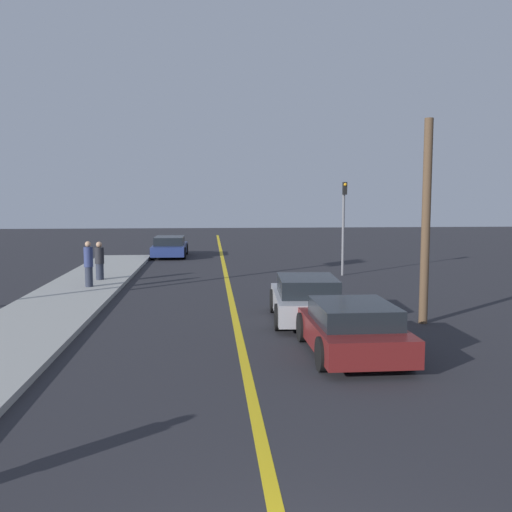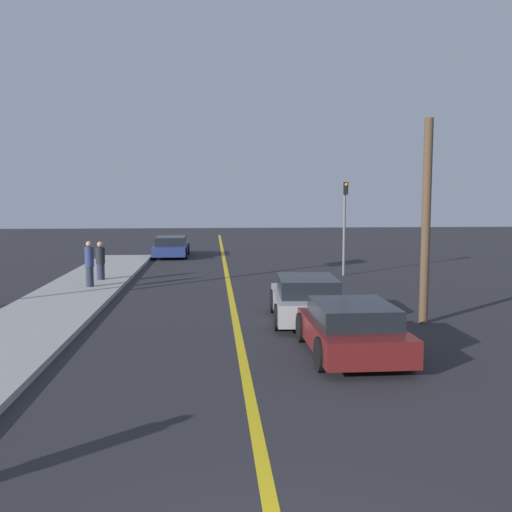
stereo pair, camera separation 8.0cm
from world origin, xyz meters
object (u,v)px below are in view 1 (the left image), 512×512
Objects in this scene: car_far_distant at (170,247)px; utility_pole at (426,222)px; car_ahead_center at (306,299)px; pedestrian_far_standing at (100,261)px; traffic_light at (344,219)px; pedestrian_mid_group at (89,264)px; car_near_right_lane at (352,329)px.

car_far_distant is 20.14m from utility_pole.
pedestrian_far_standing is (-7.20, 7.65, 0.30)m from car_ahead_center.
car_far_distant is at bearing 134.09° from traffic_light.
pedestrian_mid_group is 0.30× the size of utility_pole.
car_far_distant is 12.05m from traffic_light.
pedestrian_mid_group is 12.39m from utility_pole.
car_far_distant is 2.75× the size of pedestrian_far_standing.
utility_pole reaches higher than pedestrian_mid_group.
pedestrian_mid_group is 0.41× the size of traffic_light.
pedestrian_mid_group reaches higher than car_ahead_center.
traffic_light is (10.48, 3.32, 1.53)m from pedestrian_mid_group.
car_far_distant is 2.49× the size of pedestrian_mid_group.
pedestrian_far_standing is 10.65m from traffic_light.
car_near_right_lane is at bearing -79.88° from car_ahead_center.
pedestrian_mid_group is 1.10× the size of pedestrian_far_standing.
pedestrian_mid_group is at bearing 148.74° from utility_pole.
car_ahead_center is 2.28× the size of pedestrian_mid_group.
pedestrian_mid_group reaches higher than car_far_distant.
utility_pole reaches higher than pedestrian_far_standing.
car_far_distant reaches higher than car_near_right_lane.
utility_pole is (-0.00, -9.68, 0.28)m from traffic_light.
car_near_right_lane is 0.99× the size of car_ahead_center.
pedestrian_mid_group is 1.83m from pedestrian_far_standing.
car_near_right_lane is 2.26× the size of pedestrian_mid_group.
car_ahead_center is at bearing -109.40° from traffic_light.
traffic_light reaches higher than pedestrian_far_standing.
car_near_right_lane is 2.49× the size of pedestrian_far_standing.
pedestrian_far_standing is (-2.15, -10.03, 0.33)m from car_far_distant.
pedestrian_mid_group is 11.10m from traffic_light.
utility_pole reaches higher than traffic_light.
car_near_right_lane is 13.53m from pedestrian_far_standing.
pedestrian_far_standing is at bearing 141.84° from utility_pole.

